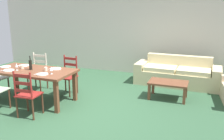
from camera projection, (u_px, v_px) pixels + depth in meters
The scene contains 23 objects.
ground_plane at pixel (83, 108), 5.40m from camera, with size 9.60×9.60×0.02m, color #2E5236.
wall_far at pixel (128, 32), 8.05m from camera, with size 9.60×0.16×2.70m, color beige.
dining_table at pixel (33, 74), 5.61m from camera, with size 1.90×0.96×0.75m.
dining_chair_near_right at pixel (27, 94), 4.85m from camera, with size 0.45×0.43×0.96m.
dining_chair_far_left at pixel (38, 72), 6.51m from camera, with size 0.45×0.43×0.96m.
dining_chair_far_right at pixel (68, 75), 6.17m from camera, with size 0.45×0.43×0.96m.
dinner_plate_near_left at pixel (9, 70), 5.52m from camera, with size 0.24×0.24×0.02m, color white.
fork_near_left at pixel (4, 70), 5.57m from camera, with size 0.02×0.17×0.01m, color silver.
dinner_plate_near_right at pixel (43, 74), 5.21m from camera, with size 0.24×0.24×0.02m, color white.
fork_near_right at pixel (37, 74), 5.26m from camera, with size 0.02×0.17×0.01m, color silver.
dinner_plate_far_left at pixel (24, 66), 5.97m from camera, with size 0.24×0.24×0.02m, color white.
fork_far_left at pixel (19, 65), 6.02m from camera, with size 0.02×0.17×0.01m, color silver.
dinner_plate_far_right at pixel (56, 69), 5.66m from camera, with size 0.24×0.24×0.02m, color white.
fork_far_right at pixel (50, 68), 5.71m from camera, with size 0.02×0.17×0.01m, color silver.
dinner_plate_head_west at pixel (6, 67), 5.86m from camera, with size 0.24×0.24×0.02m, color white.
fork_head_west at pixel (1, 66), 5.91m from camera, with size 0.02×0.17×0.01m, color silver.
wine_bottle at pixel (30, 65), 5.59m from camera, with size 0.07×0.07×0.32m.
wine_glass_near_left at pixel (17, 65), 5.54m from camera, with size 0.06×0.06×0.16m.
wine_glass_near_right at pixel (51, 69), 5.23m from camera, with size 0.06×0.06×0.16m.
coffee_cup_primary at pixel (46, 69), 5.49m from camera, with size 0.07×0.07×0.09m, color beige.
coffee_cup_secondary at pixel (22, 67), 5.69m from camera, with size 0.07×0.07×0.09m, color beige.
couch at pixel (177, 74), 6.94m from camera, with size 2.30×0.87×0.80m.
coffee_table at pixel (168, 84), 5.85m from camera, with size 0.90×0.56×0.42m.
Camera 1 is at (2.39, -4.47, 2.14)m, focal length 39.71 mm.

